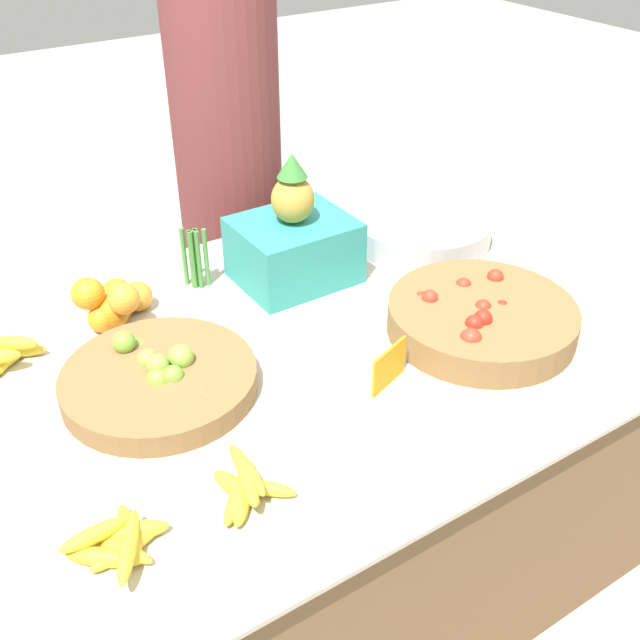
{
  "coord_description": "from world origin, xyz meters",
  "views": [
    {
      "loc": [
        -0.78,
        -1.19,
        1.7
      ],
      "look_at": [
        0.0,
        0.0,
        0.75
      ],
      "focal_mm": 42.0,
      "sensor_mm": 36.0,
      "label": 1
    }
  ],
  "objects_px": {
    "lime_bowl": "(159,379)",
    "metal_bowl": "(421,229)",
    "tomato_basket": "(481,318)",
    "produce_crate": "(294,243)",
    "price_sign": "(389,367)",
    "vendor_person": "(229,172)"
  },
  "relations": [
    {
      "from": "price_sign",
      "to": "produce_crate",
      "type": "height_order",
      "value": "produce_crate"
    },
    {
      "from": "tomato_basket",
      "to": "vendor_person",
      "type": "height_order",
      "value": "vendor_person"
    },
    {
      "from": "price_sign",
      "to": "produce_crate",
      "type": "distance_m",
      "value": 0.5
    },
    {
      "from": "lime_bowl",
      "to": "price_sign",
      "type": "relative_size",
      "value": 3.61
    },
    {
      "from": "price_sign",
      "to": "vendor_person",
      "type": "height_order",
      "value": "vendor_person"
    },
    {
      "from": "metal_bowl",
      "to": "produce_crate",
      "type": "distance_m",
      "value": 0.42
    },
    {
      "from": "lime_bowl",
      "to": "metal_bowl",
      "type": "distance_m",
      "value": 0.92
    },
    {
      "from": "price_sign",
      "to": "vendor_person",
      "type": "xyz_separation_m",
      "value": [
        0.21,
        1.14,
        -0.01
      ]
    },
    {
      "from": "vendor_person",
      "to": "tomato_basket",
      "type": "bearing_deg",
      "value": -85.35
    },
    {
      "from": "lime_bowl",
      "to": "tomato_basket",
      "type": "height_order",
      "value": "tomato_basket"
    },
    {
      "from": "metal_bowl",
      "to": "price_sign",
      "type": "bearing_deg",
      "value": -135.36
    },
    {
      "from": "tomato_basket",
      "to": "metal_bowl",
      "type": "xyz_separation_m",
      "value": [
        0.18,
        0.43,
        -0.0
      ]
    },
    {
      "from": "tomato_basket",
      "to": "produce_crate",
      "type": "relative_size",
      "value": 1.28
    },
    {
      "from": "price_sign",
      "to": "vendor_person",
      "type": "bearing_deg",
      "value": 59.9
    },
    {
      "from": "metal_bowl",
      "to": "vendor_person",
      "type": "height_order",
      "value": "vendor_person"
    },
    {
      "from": "metal_bowl",
      "to": "price_sign",
      "type": "relative_size",
      "value": 3.46
    },
    {
      "from": "tomato_basket",
      "to": "produce_crate",
      "type": "bearing_deg",
      "value": 117.62
    },
    {
      "from": "metal_bowl",
      "to": "vendor_person",
      "type": "xyz_separation_m",
      "value": [
        -0.27,
        0.67,
        0.0
      ]
    },
    {
      "from": "tomato_basket",
      "to": "produce_crate",
      "type": "xyz_separation_m",
      "value": [
        -0.24,
        0.45,
        0.07
      ]
    },
    {
      "from": "lime_bowl",
      "to": "metal_bowl",
      "type": "height_order",
      "value": "lime_bowl"
    },
    {
      "from": "lime_bowl",
      "to": "produce_crate",
      "type": "relative_size",
      "value": 1.19
    },
    {
      "from": "tomato_basket",
      "to": "vendor_person",
      "type": "relative_size",
      "value": 0.27
    }
  ]
}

